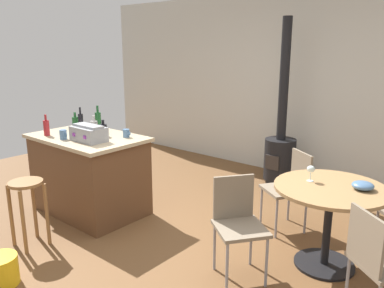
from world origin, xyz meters
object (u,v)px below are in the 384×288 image
at_px(cup_2, 81,130).
at_px(bottle_2, 75,122).
at_px(wine_glass, 311,170).
at_px(dining_table, 329,206).
at_px(serving_bowl, 363,186).
at_px(bottle_4, 46,127).
at_px(toolbox, 89,133).
at_px(kitchen_island, 89,174).
at_px(folding_chair_left, 290,185).
at_px(bottle_0, 94,128).
at_px(bottle_3, 81,122).
at_px(bottle_5, 98,121).
at_px(folding_chair_right, 238,220).
at_px(cup_1, 63,135).
at_px(bottle_1, 103,130).
at_px(cup_0, 126,133).
at_px(folding_chair_near, 379,259).
at_px(wooden_stool, 27,200).
at_px(wood_stove, 280,146).
at_px(plastic_bucket, 0,271).

bearing_deg(cup_2, bottle_2, 157.92).
bearing_deg(wine_glass, dining_table, -4.73).
distance_m(dining_table, serving_bowl, 0.33).
bearing_deg(bottle_4, toolbox, 13.86).
xyz_separation_m(toolbox, bottle_2, (-0.66, 0.28, -0.01)).
xyz_separation_m(kitchen_island, bottle_2, (-0.44, 0.15, 0.54)).
bearing_deg(toolbox, folding_chair_left, 34.24).
bearing_deg(bottle_0, bottle_3, 172.22).
xyz_separation_m(toolbox, bottle_5, (-0.38, 0.41, 0.03)).
relative_size(folding_chair_right, cup_1, 7.48).
bearing_deg(bottle_2, bottle_5, 25.72).
height_order(bottle_1, bottle_2, bottle_2).
xyz_separation_m(bottle_4, wine_glass, (2.80, 0.91, -0.15)).
height_order(bottle_4, cup_0, bottle_4).
height_order(bottle_5, cup_1, bottle_5).
relative_size(folding_chair_left, cup_1, 7.39).
distance_m(folding_chair_right, wine_glass, 0.80).
relative_size(bottle_4, wine_glass, 1.70).
bearing_deg(folding_chair_right, folding_chair_left, 92.88).
distance_m(folding_chair_near, folding_chair_left, 1.53).
bearing_deg(wooden_stool, bottle_0, 101.60).
xyz_separation_m(folding_chair_left, serving_bowl, (0.82, -0.38, 0.29)).
xyz_separation_m(bottle_5, cup_2, (0.01, -0.25, -0.08)).
xyz_separation_m(folding_chair_near, bottle_4, (-3.55, -0.36, 0.50)).
xyz_separation_m(wood_stove, bottle_2, (-1.70, -2.18, 0.46)).
distance_m(bottle_1, plastic_bucket, 1.82).
bearing_deg(bottle_3, serving_bowl, 10.73).
bearing_deg(plastic_bucket, folding_chair_right, 44.66).
relative_size(bottle_2, bottle_5, 0.68).
bearing_deg(bottle_5, wood_stove, 55.20).
bearing_deg(serving_bowl, folding_chair_left, 155.32).
xyz_separation_m(wood_stove, plastic_bucket, (-0.59, -3.71, -0.42)).
bearing_deg(bottle_2, cup_2, -22.08).
distance_m(bottle_0, bottle_5, 0.29).
height_order(bottle_5, serving_bowl, bottle_5).
distance_m(wooden_stool, bottle_3, 1.27).
distance_m(wood_stove, bottle_4, 3.11).
bearing_deg(dining_table, bottle_5, -173.16).
bearing_deg(bottle_3, cup_0, 10.40).
height_order(toolbox, bottle_0, bottle_0).
height_order(bottle_2, cup_1, bottle_2).
height_order(toolbox, cup_1, toolbox).
distance_m(toolbox, cup_1, 0.31).
bearing_deg(bottle_2, bottle_4, -81.80).
relative_size(folding_chair_right, wood_stove, 0.37).
relative_size(wooden_stool, dining_table, 0.69).
xyz_separation_m(wood_stove, cup_1, (-1.32, -2.59, 0.43)).
relative_size(folding_chair_near, toolbox, 2.21).
height_order(cup_1, wine_glass, cup_1).
height_order(wood_stove, bottle_1, wood_stove).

